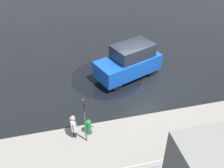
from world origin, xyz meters
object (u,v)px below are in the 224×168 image
(moving_hatchback, at_px, (129,62))
(fire_hydrant, at_px, (89,127))
(pedestrian, at_px, (74,125))
(sign_post, at_px, (84,115))

(moving_hatchback, relative_size, fire_hydrant, 5.30)
(moving_hatchback, xyz_separation_m, fire_hydrant, (3.12, 4.04, -0.63))
(pedestrian, bearing_deg, moving_hatchback, -132.88)
(pedestrian, bearing_deg, sign_post, 137.85)
(moving_hatchback, xyz_separation_m, sign_post, (3.31, 4.50, 0.55))
(fire_hydrant, distance_m, sign_post, 1.28)
(sign_post, bearing_deg, pedestrian, -42.15)
(moving_hatchback, relative_size, pedestrian, 3.48)
(pedestrian, distance_m, sign_post, 1.10)
(fire_hydrant, xyz_separation_m, sign_post, (0.18, 0.46, 1.18))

